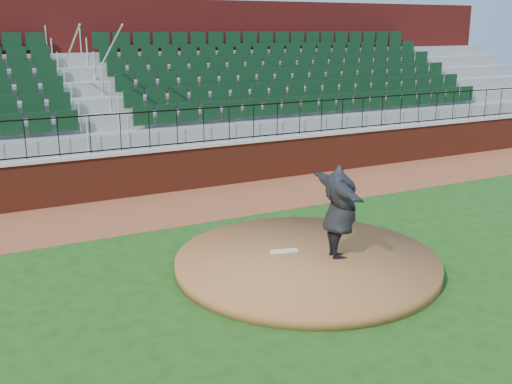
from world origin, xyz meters
TOP-DOWN VIEW (x-y plane):
  - ground at (0.00, 0.00)m, footprint 90.00×90.00m
  - warning_track at (0.00, 5.40)m, footprint 34.00×3.20m
  - field_wall at (0.00, 7.00)m, footprint 34.00×0.35m
  - wall_cap at (0.00, 7.00)m, footprint 34.00×0.45m
  - wall_railing at (0.00, 7.00)m, footprint 34.00×0.05m
  - seating_stands at (0.00, 9.72)m, footprint 34.00×5.10m
  - concourse_wall at (0.00, 12.52)m, footprint 34.00×0.50m
  - pitchers_mound at (0.45, 0.25)m, footprint 5.08×5.08m
  - pitching_rubber at (0.19, 0.67)m, footprint 0.56×0.28m
  - pitcher at (0.97, -0.04)m, footprint 1.15×2.32m

SIDE VIEW (x-z plane):
  - ground at x=0.00m, z-range 0.00..0.00m
  - warning_track at x=0.00m, z-range 0.00..0.01m
  - pitchers_mound at x=0.45m, z-range 0.00..0.25m
  - pitching_rubber at x=0.19m, z-range 0.25..0.29m
  - field_wall at x=0.00m, z-range 0.00..1.20m
  - pitcher at x=0.97m, z-range 0.25..2.07m
  - wall_cap at x=0.00m, z-range 1.20..1.30m
  - wall_railing at x=0.00m, z-range 1.30..2.30m
  - seating_stands at x=0.00m, z-range 0.00..4.60m
  - concourse_wall at x=0.00m, z-range 0.00..5.50m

